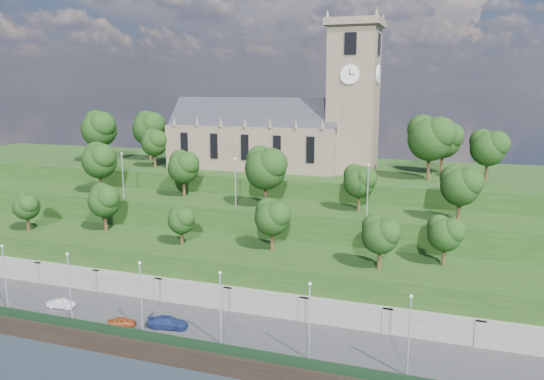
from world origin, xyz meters
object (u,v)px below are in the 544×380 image
at_px(church, 281,128).
at_px(car_right, 168,322).
at_px(car_left, 122,322).
at_px(car_middle, 61,304).

distance_m(church, car_right, 46.19).
bearing_deg(car_left, car_right, -97.00).
relative_size(car_left, car_right, 0.71).
xyz_separation_m(car_left, car_middle, (-10.60, 2.06, 0.02)).
distance_m(car_middle, car_right, 15.98).
bearing_deg(church, car_middle, -111.76).
bearing_deg(car_left, car_middle, 56.62).
height_order(car_left, car_middle, car_middle).
bearing_deg(car_middle, church, -28.44).
height_order(church, car_left, church).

